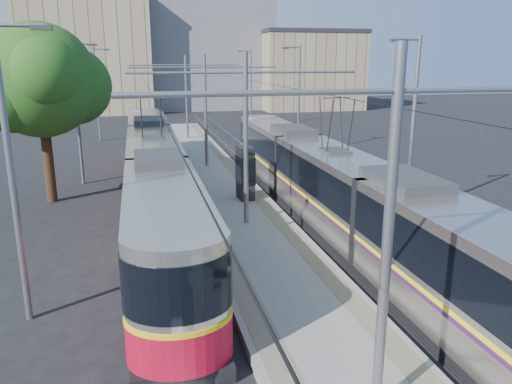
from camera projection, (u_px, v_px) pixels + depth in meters
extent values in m
plane|color=black|center=(308.00, 322.00, 13.72)|extent=(160.00, 160.00, 0.00)
cube|color=gray|center=(214.00, 178.00, 29.66)|extent=(4.00, 50.00, 0.30)
cube|color=gray|center=(190.00, 177.00, 29.29)|extent=(0.70, 50.00, 0.01)
cube|color=gray|center=(238.00, 174.00, 29.94)|extent=(0.70, 50.00, 0.01)
cube|color=gray|center=(140.00, 184.00, 28.73)|extent=(0.07, 70.00, 0.03)
cube|color=gray|center=(165.00, 183.00, 29.05)|extent=(0.07, 70.00, 0.03)
cube|color=gray|center=(261.00, 178.00, 30.34)|extent=(0.07, 70.00, 0.03)
cube|color=gray|center=(284.00, 176.00, 30.66)|extent=(0.07, 70.00, 0.03)
cube|color=black|center=(156.00, 200.00, 24.84)|extent=(2.30, 29.79, 0.40)
cube|color=#B9B4A9|center=(154.00, 168.00, 24.41)|extent=(2.40, 28.19, 2.90)
cube|color=black|center=(153.00, 158.00, 24.28)|extent=(2.43, 28.19, 1.30)
cube|color=#E0BD0B|center=(154.00, 176.00, 24.51)|extent=(2.43, 28.19, 0.12)
cube|color=#B10A24|center=(155.00, 186.00, 24.64)|extent=(2.42, 28.19, 1.10)
cube|color=#2D2D30|center=(152.00, 135.00, 24.00)|extent=(1.68, 3.00, 0.30)
cube|color=black|center=(332.00, 223.00, 21.35)|extent=(2.30, 27.72, 0.40)
cube|color=#A8A39A|center=(333.00, 186.00, 20.93)|extent=(2.40, 26.12, 2.90)
cube|color=black|center=(334.00, 174.00, 20.80)|extent=(2.43, 26.12, 1.30)
cube|color=#FFED0D|center=(333.00, 195.00, 21.03)|extent=(2.43, 26.12, 0.12)
cube|color=#41164E|center=(333.00, 199.00, 21.07)|extent=(2.43, 26.12, 0.10)
cube|color=#2D2D30|center=(335.00, 148.00, 20.51)|extent=(1.68, 3.00, 0.30)
cylinder|color=slate|center=(387.00, 243.00, 8.98)|extent=(0.20, 0.20, 7.00)
cylinder|color=slate|center=(398.00, 91.00, 8.28)|extent=(9.20, 0.10, 0.10)
cylinder|color=slate|center=(246.00, 141.00, 20.26)|extent=(0.20, 0.20, 7.00)
cylinder|color=slate|center=(245.00, 72.00, 19.56)|extent=(9.20, 0.10, 0.10)
cylinder|color=slate|center=(206.00, 111.00, 31.53)|extent=(0.20, 0.20, 7.00)
cylinder|color=slate|center=(204.00, 67.00, 30.83)|extent=(9.20, 0.10, 0.10)
cylinder|color=slate|center=(187.00, 97.00, 42.81)|extent=(0.20, 0.20, 7.00)
cylinder|color=slate|center=(185.00, 65.00, 42.11)|extent=(9.20, 0.10, 0.10)
cylinder|color=black|center=(147.00, 86.00, 27.45)|extent=(0.02, 70.00, 0.02)
cylinder|color=black|center=(273.00, 85.00, 29.07)|extent=(0.02, 70.00, 0.02)
cylinder|color=slate|center=(12.00, 179.00, 12.89)|extent=(0.18, 0.18, 8.00)
cube|color=#2D2D30|center=(41.00, 28.00, 12.16)|extent=(0.50, 0.22, 0.12)
cylinder|color=slate|center=(77.00, 114.00, 27.92)|extent=(0.18, 0.18, 8.00)
cube|color=#2D2D30|center=(92.00, 45.00, 27.20)|extent=(0.50, 0.22, 0.12)
cylinder|color=slate|center=(97.00, 95.00, 42.96)|extent=(0.18, 0.18, 8.00)
cube|color=#2D2D30|center=(107.00, 50.00, 42.23)|extent=(0.50, 0.22, 0.12)
cylinder|color=slate|center=(413.00, 130.00, 21.88)|extent=(0.18, 0.18, 8.00)
cube|color=#2D2D30|center=(396.00, 40.00, 20.67)|extent=(0.50, 0.22, 0.12)
cylinder|color=slate|center=(299.00, 101.00, 36.92)|extent=(0.18, 0.18, 8.00)
cube|color=#2D2D30|center=(285.00, 48.00, 35.70)|extent=(0.50, 0.22, 0.12)
cylinder|color=slate|center=(251.00, 89.00, 51.95)|extent=(0.18, 0.18, 8.00)
cube|color=#2D2D30|center=(240.00, 51.00, 50.73)|extent=(0.50, 0.22, 0.12)
cube|color=black|center=(245.00, 173.00, 24.41)|extent=(0.74, 1.17, 2.61)
cube|color=black|center=(245.00, 170.00, 24.36)|extent=(0.79, 1.22, 1.36)
cylinder|color=#382314|center=(49.00, 166.00, 24.87)|extent=(0.50, 0.50, 3.63)
sphere|color=#154513|center=(40.00, 80.00, 23.78)|extent=(5.45, 5.45, 5.45)
sphere|color=#154513|center=(72.00, 86.00, 25.03)|extent=(3.86, 3.86, 3.86)
cube|color=tan|center=(89.00, 57.00, 65.99)|extent=(16.00, 12.00, 14.47)
cube|color=slate|center=(204.00, 48.00, 72.98)|extent=(18.00, 14.00, 17.17)
cube|color=tan|center=(308.00, 72.00, 71.35)|extent=(14.00, 10.00, 10.39)
cube|color=#262328|center=(309.00, 32.00, 69.95)|extent=(14.28, 10.20, 0.50)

